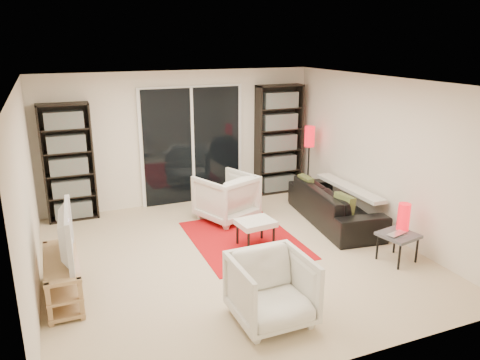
# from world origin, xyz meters

# --- Properties ---
(floor) EXTENTS (5.00, 5.00, 0.00)m
(floor) POSITION_xyz_m (0.00, 0.00, 0.00)
(floor) COLOR beige
(floor) RESTS_ON ground
(wall_back) EXTENTS (5.00, 0.02, 2.40)m
(wall_back) POSITION_xyz_m (0.00, 2.50, 1.20)
(wall_back) COLOR white
(wall_back) RESTS_ON ground
(wall_front) EXTENTS (5.00, 0.02, 2.40)m
(wall_front) POSITION_xyz_m (0.00, -2.50, 1.20)
(wall_front) COLOR white
(wall_front) RESTS_ON ground
(wall_left) EXTENTS (0.02, 5.00, 2.40)m
(wall_left) POSITION_xyz_m (-2.50, 0.00, 1.20)
(wall_left) COLOR white
(wall_left) RESTS_ON ground
(wall_right) EXTENTS (0.02, 5.00, 2.40)m
(wall_right) POSITION_xyz_m (2.50, 0.00, 1.20)
(wall_right) COLOR white
(wall_right) RESTS_ON ground
(ceiling) EXTENTS (5.00, 5.00, 0.02)m
(ceiling) POSITION_xyz_m (0.00, 0.00, 2.40)
(ceiling) COLOR white
(ceiling) RESTS_ON wall_back
(sliding_door) EXTENTS (1.92, 0.08, 2.16)m
(sliding_door) POSITION_xyz_m (0.20, 2.46, 1.05)
(sliding_door) COLOR white
(sliding_door) RESTS_ON ground
(bookshelf_left) EXTENTS (0.80, 0.30, 1.95)m
(bookshelf_left) POSITION_xyz_m (-1.95, 2.33, 0.98)
(bookshelf_left) COLOR black
(bookshelf_left) RESTS_ON ground
(bookshelf_right) EXTENTS (0.90, 0.30, 2.10)m
(bookshelf_right) POSITION_xyz_m (1.90, 2.33, 1.05)
(bookshelf_right) COLOR black
(bookshelf_right) RESTS_ON ground
(tv_stand) EXTENTS (0.38, 1.19, 0.50)m
(tv_stand) POSITION_xyz_m (-2.22, -0.28, 0.26)
(tv_stand) COLOR tan
(tv_stand) RESTS_ON floor
(tv) EXTENTS (0.19, 1.05, 0.60)m
(tv) POSITION_xyz_m (-2.20, -0.28, 0.80)
(tv) COLOR black
(tv) RESTS_ON tv_stand
(rug) EXTENTS (1.52, 2.04, 0.01)m
(rug) POSITION_xyz_m (0.37, 0.43, 0.01)
(rug) COLOR red
(rug) RESTS_ON floor
(sofa) EXTENTS (1.09, 2.20, 0.62)m
(sofa) POSITION_xyz_m (2.04, 0.54, 0.31)
(sofa) COLOR black
(sofa) RESTS_ON floor
(armchair_back) EXTENTS (1.10, 1.11, 0.78)m
(armchair_back) POSITION_xyz_m (0.43, 1.34, 0.39)
(armchair_back) COLOR silver
(armchair_back) RESTS_ON floor
(armchair_front) EXTENTS (0.81, 0.83, 0.75)m
(armchair_front) POSITION_xyz_m (-0.18, -1.63, 0.37)
(armchair_front) COLOR silver
(armchair_front) RESTS_ON floor
(ottoman) EXTENTS (0.56, 0.47, 0.40)m
(ottoman) POSITION_xyz_m (0.44, 0.18, 0.34)
(ottoman) COLOR silver
(ottoman) RESTS_ON floor
(side_table) EXTENTS (0.54, 0.54, 0.40)m
(side_table) POSITION_xyz_m (2.03, -1.01, 0.35)
(side_table) COLOR #4E4E53
(side_table) RESTS_ON floor
(laptop) EXTENTS (0.34, 0.26, 0.02)m
(laptop) POSITION_xyz_m (2.00, -1.06, 0.41)
(laptop) COLOR silver
(laptop) RESTS_ON side_table
(table_lamp) EXTENTS (0.17, 0.17, 0.38)m
(table_lamp) POSITION_xyz_m (2.18, -0.90, 0.59)
(table_lamp) COLOR red
(table_lamp) RESTS_ON side_table
(floor_lamp) EXTENTS (0.21, 0.21, 1.39)m
(floor_lamp) POSITION_xyz_m (2.24, 1.75, 1.06)
(floor_lamp) COLOR black
(floor_lamp) RESTS_ON floor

